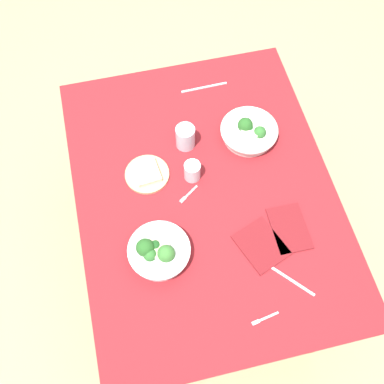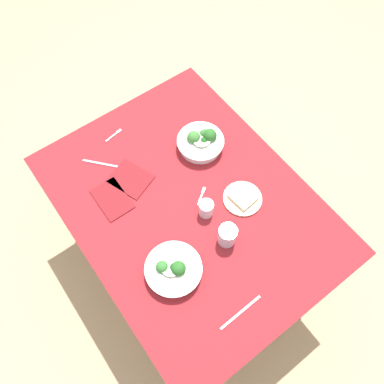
{
  "view_description": "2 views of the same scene",
  "coord_description": "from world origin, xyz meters",
  "px_view_note": "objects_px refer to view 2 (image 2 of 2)",
  "views": [
    {
      "loc": [
        -0.85,
        0.26,
        2.4
      ],
      "look_at": [
        0.01,
        0.05,
        0.72
      ],
      "focal_mm": 45.45,
      "sensor_mm": 36.0,
      "label": 1
    },
    {
      "loc": [
        0.62,
        -0.44,
        2.29
      ],
      "look_at": [
        -0.04,
        0.04,
        0.72
      ],
      "focal_mm": 36.19,
      "sensor_mm": 36.0,
      "label": 2
    }
  ],
  "objects_px": {
    "napkin_folded_lower": "(130,179)",
    "table_knife_right": "(101,164)",
    "bread_side_plate": "(243,198)",
    "fork_by_far_bowl": "(114,135)",
    "fork_by_near_bowl": "(202,195)",
    "water_glass_center": "(227,235)",
    "water_glass_side": "(206,209)",
    "broccoli_bowl_far": "(201,142)",
    "table_knife_left": "(241,312)",
    "napkin_folded_upper": "(112,199)",
    "broccoli_bowl_near": "(173,269)"
  },
  "relations": [
    {
      "from": "napkin_folded_lower",
      "to": "table_knife_right",
      "type": "bearing_deg",
      "value": -156.46
    },
    {
      "from": "bread_side_plate",
      "to": "fork_by_far_bowl",
      "type": "xyz_separation_m",
      "value": [
        -0.65,
        -0.28,
        -0.01
      ]
    },
    {
      "from": "fork_by_near_bowl",
      "to": "table_knife_right",
      "type": "distance_m",
      "value": 0.51
    },
    {
      "from": "napkin_folded_lower",
      "to": "water_glass_center",
      "type": "bearing_deg",
      "value": 18.99
    },
    {
      "from": "bread_side_plate",
      "to": "water_glass_center",
      "type": "xyz_separation_m",
      "value": [
        0.11,
        -0.18,
        0.04
      ]
    },
    {
      "from": "water_glass_side",
      "to": "fork_by_far_bowl",
      "type": "distance_m",
      "value": 0.62
    },
    {
      "from": "bread_side_plate",
      "to": "table_knife_right",
      "type": "distance_m",
      "value": 0.69
    },
    {
      "from": "broccoli_bowl_far",
      "to": "table_knife_left",
      "type": "xyz_separation_m",
      "value": [
        0.73,
        -0.35,
        -0.04
      ]
    },
    {
      "from": "water_glass_side",
      "to": "napkin_folded_upper",
      "type": "height_order",
      "value": "water_glass_side"
    },
    {
      "from": "table_knife_left",
      "to": "broccoli_bowl_near",
      "type": "bearing_deg",
      "value": -69.4
    },
    {
      "from": "table_knife_left",
      "to": "table_knife_right",
      "type": "xyz_separation_m",
      "value": [
        -0.93,
        -0.09,
        0.0
      ]
    },
    {
      "from": "broccoli_bowl_near",
      "to": "napkin_folded_lower",
      "type": "bearing_deg",
      "value": 169.18
    },
    {
      "from": "table_knife_left",
      "to": "fork_by_far_bowl",
      "type": "bearing_deg",
      "value": -93.8
    },
    {
      "from": "broccoli_bowl_near",
      "to": "table_knife_right",
      "type": "height_order",
      "value": "broccoli_bowl_near"
    },
    {
      "from": "table_knife_right",
      "to": "napkin_folded_lower",
      "type": "xyz_separation_m",
      "value": [
        0.16,
        0.07,
        0.0
      ]
    },
    {
      "from": "bread_side_plate",
      "to": "fork_by_near_bowl",
      "type": "xyz_separation_m",
      "value": [
        -0.13,
        -0.14,
        -0.01
      ]
    },
    {
      "from": "bread_side_plate",
      "to": "table_knife_left",
      "type": "bearing_deg",
      "value": -40.75
    },
    {
      "from": "bread_side_plate",
      "to": "napkin_folded_lower",
      "type": "relative_size",
      "value": 0.97
    },
    {
      "from": "broccoli_bowl_far",
      "to": "table_knife_left",
      "type": "bearing_deg",
      "value": -25.83
    },
    {
      "from": "water_glass_side",
      "to": "table_knife_right",
      "type": "bearing_deg",
      "value": -153.67
    },
    {
      "from": "napkin_folded_lower",
      "to": "broccoli_bowl_near",
      "type": "bearing_deg",
      "value": -10.82
    },
    {
      "from": "bread_side_plate",
      "to": "table_knife_left",
      "type": "distance_m",
      "value": 0.5
    },
    {
      "from": "water_glass_center",
      "to": "broccoli_bowl_near",
      "type": "bearing_deg",
      "value": -94.52
    },
    {
      "from": "table_knife_right",
      "to": "water_glass_side",
      "type": "bearing_deg",
      "value": -14.82
    },
    {
      "from": "fork_by_near_bowl",
      "to": "table_knife_right",
      "type": "relative_size",
      "value": 0.46
    },
    {
      "from": "broccoli_bowl_near",
      "to": "table_knife_left",
      "type": "height_order",
      "value": "broccoli_bowl_near"
    },
    {
      "from": "broccoli_bowl_near",
      "to": "fork_by_far_bowl",
      "type": "xyz_separation_m",
      "value": [
        -0.74,
        0.16,
        -0.03
      ]
    },
    {
      "from": "broccoli_bowl_far",
      "to": "broccoli_bowl_near",
      "type": "relative_size",
      "value": 0.96
    },
    {
      "from": "table_knife_left",
      "to": "broccoli_bowl_far",
      "type": "bearing_deg",
      "value": -117.17
    },
    {
      "from": "water_glass_side",
      "to": "napkin_folded_lower",
      "type": "relative_size",
      "value": 0.45
    },
    {
      "from": "broccoli_bowl_far",
      "to": "table_knife_left",
      "type": "distance_m",
      "value": 0.81
    },
    {
      "from": "water_glass_center",
      "to": "napkin_folded_upper",
      "type": "relative_size",
      "value": 0.54
    },
    {
      "from": "water_glass_side",
      "to": "napkin_folded_upper",
      "type": "xyz_separation_m",
      "value": [
        -0.31,
        -0.3,
        -0.04
      ]
    },
    {
      "from": "water_glass_center",
      "to": "napkin_folded_lower",
      "type": "xyz_separation_m",
      "value": [
        -0.5,
        -0.17,
        -0.05
      ]
    },
    {
      "from": "bread_side_plate",
      "to": "table_knife_right",
      "type": "xyz_separation_m",
      "value": [
        -0.55,
        -0.42,
        -0.01
      ]
    },
    {
      "from": "broccoli_bowl_far",
      "to": "napkin_folded_upper",
      "type": "distance_m",
      "value": 0.5
    },
    {
      "from": "napkin_folded_lower",
      "to": "water_glass_side",
      "type": "bearing_deg",
      "value": 27.55
    },
    {
      "from": "broccoli_bowl_far",
      "to": "water_glass_side",
      "type": "bearing_deg",
      "value": -33.44
    },
    {
      "from": "broccoli_bowl_far",
      "to": "water_glass_side",
      "type": "relative_size",
      "value": 2.74
    },
    {
      "from": "water_glass_center",
      "to": "water_glass_side",
      "type": "relative_size",
      "value": 1.25
    },
    {
      "from": "broccoli_bowl_near",
      "to": "napkin_folded_upper",
      "type": "relative_size",
      "value": 1.23
    },
    {
      "from": "broccoli_bowl_near",
      "to": "table_knife_right",
      "type": "bearing_deg",
      "value": 177.8
    },
    {
      "from": "table_knife_left",
      "to": "napkin_folded_upper",
      "type": "height_order",
      "value": "napkin_folded_upper"
    },
    {
      "from": "table_knife_left",
      "to": "water_glass_center",
      "type": "bearing_deg",
      "value": -119.71
    },
    {
      "from": "fork_by_far_bowl",
      "to": "table_knife_left",
      "type": "xyz_separation_m",
      "value": [
        1.04,
        -0.04,
        -0.0
      ]
    },
    {
      "from": "water_glass_side",
      "to": "fork_by_far_bowl",
      "type": "bearing_deg",
      "value": -169.75
    },
    {
      "from": "fork_by_far_bowl",
      "to": "napkin_folded_upper",
      "type": "height_order",
      "value": "napkin_folded_upper"
    },
    {
      "from": "broccoli_bowl_far",
      "to": "broccoli_bowl_near",
      "type": "xyz_separation_m",
      "value": [
        0.43,
        -0.47,
        -0.01
      ]
    },
    {
      "from": "fork_by_far_bowl",
      "to": "fork_by_near_bowl",
      "type": "xyz_separation_m",
      "value": [
        0.53,
        0.15,
        0.0
      ]
    },
    {
      "from": "water_glass_side",
      "to": "fork_by_far_bowl",
      "type": "height_order",
      "value": "water_glass_side"
    }
  ]
}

